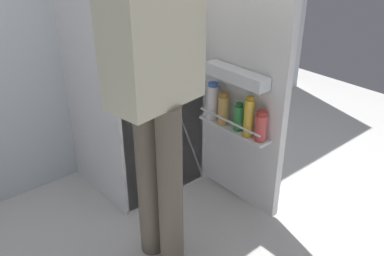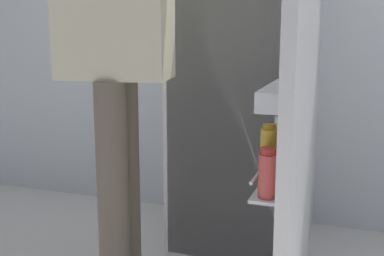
% 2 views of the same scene
% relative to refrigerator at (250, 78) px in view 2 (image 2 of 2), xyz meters
% --- Properties ---
extents(refrigerator, '(0.67, 1.23, 1.68)m').
position_rel_refrigerator_xyz_m(refrigerator, '(0.00, 0.00, 0.00)').
color(refrigerator, white).
rests_on(refrigerator, ground_plane).
extents(person, '(0.63, 0.70, 1.78)m').
position_rel_refrigerator_xyz_m(person, '(-0.35, -0.66, 0.24)').
color(person, '#665B4C').
rests_on(person, ground_plane).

